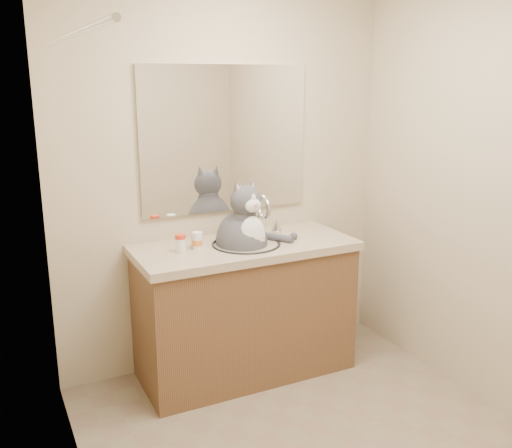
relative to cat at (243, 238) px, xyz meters
The scene contains 8 objects.
room 1.01m from the cat, 89.14° to the right, with size 2.22×2.52×2.42m.
vanity 0.44m from the cat, 28.05° to the left, with size 1.34×0.59×1.12m.
mirror 0.63m from the cat, 87.04° to the left, with size 1.10×0.02×0.90m, color white.
shower_curtain 1.35m from the cat, 140.41° to the right, with size 0.02×1.30×1.93m.
cat is the anchor object (origin of this frame).
pill_bottle_redcap 0.39m from the cat, behind, with size 0.08×0.08×0.11m.
pill_bottle_orange 0.28m from the cat, behind, with size 0.08×0.08×0.10m.
grey_canister 0.29m from the cat, 166.53° to the left, with size 0.04×0.04×0.06m.
Camera 1 is at (-1.40, -2.03, 1.83)m, focal length 40.00 mm.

